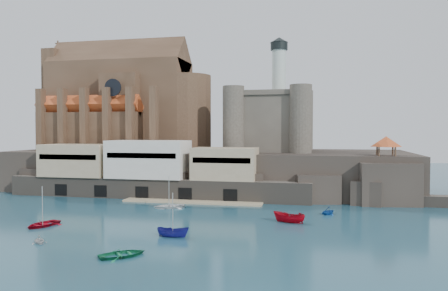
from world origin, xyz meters
TOP-DOWN VIEW (x-y plane):
  - ground at (0.00, 0.00)m, footprint 300.00×300.00m
  - promontory at (-0.19, 39.37)m, footprint 100.00×36.00m
  - quay at (-10.19, 23.07)m, footprint 70.00×12.00m
  - church at (-24.13, 41.85)m, footprint 47.00×25.93m
  - castle_keep at (16.08, 41.08)m, footprint 21.20×21.20m
  - rock_outcrop at (42.00, 25.84)m, footprint 14.50×10.50m
  - pavilion at (42.00, 26.00)m, footprint 6.40×6.40m
  - boat_0 at (-14.91, -8.92)m, footprint 4.50×2.18m
  - boat_1 at (-8.80, -18.44)m, footprint 2.67×2.75m
  - boat_2 at (7.82, -11.23)m, footprint 1.87×1.82m
  - boat_3 at (5.00, -21.77)m, footprint 3.60×3.85m
  - boat_5 at (23.47, 2.23)m, footprint 2.54×2.50m
  - boat_6 at (-0.67, 11.06)m, footprint 3.27×4.45m
  - boat_7 at (29.98, 10.89)m, footprint 3.49×3.25m

SIDE VIEW (x-z plane):
  - ground at x=0.00m, z-range 0.00..0.00m
  - boat_0 at x=-14.91m, z-range -3.03..3.03m
  - boat_1 at x=-8.80m, z-range -1.38..1.38m
  - boat_2 at x=7.82m, z-range -2.38..2.38m
  - boat_3 at x=5.00m, z-range -2.86..2.86m
  - boat_5 at x=23.47m, z-range -2.73..2.73m
  - boat_6 at x=-0.67m, z-range -3.07..3.07m
  - boat_7 at x=29.98m, z-range -1.73..1.73m
  - rock_outcrop at x=42.00m, z-range -0.33..8.37m
  - promontory at x=-0.19m, z-range -0.08..9.92m
  - quay at x=-10.19m, z-range -0.46..12.59m
  - pavilion at x=42.00m, z-range 10.03..15.43m
  - castle_keep at x=16.08m, z-range 3.66..32.96m
  - church at x=-24.13m, z-range 6.88..37.38m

